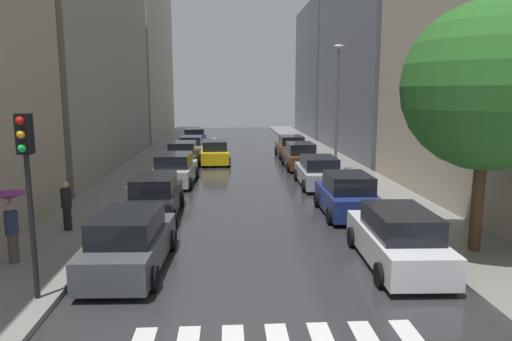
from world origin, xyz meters
name	(u,v)px	position (x,y,z in m)	size (l,w,h in m)	color
ground_plane	(242,167)	(0.00, 24.00, -0.02)	(28.00, 72.00, 0.04)	#2C2C2F
sidewalk_left	(144,167)	(-6.50, 24.00, 0.07)	(3.00, 72.00, 0.15)	gray
sidewalk_right	(338,165)	(6.50, 24.00, 0.07)	(3.00, 72.00, 0.15)	gray
building_left_mid	(72,40)	(-11.00, 25.14, 8.26)	(6.00, 21.09, 16.52)	#9E9384
building_left_far	(135,43)	(-11.00, 46.36, 10.30)	(6.00, 19.11, 20.60)	#B2A38C
building_right_mid	(378,49)	(11.00, 30.43, 8.30)	(6.00, 17.53, 16.59)	slate
building_right_far	(330,71)	(11.00, 47.60, 7.33)	(6.00, 14.76, 14.65)	slate
parked_car_left_nearest	(130,242)	(-3.71, 5.89, 0.79)	(2.18, 4.71, 1.68)	#474C51
parked_car_left_second	(155,197)	(-3.88, 11.64, 0.79)	(2.07, 4.81, 1.69)	black
parked_car_left_third	(175,170)	(-3.83, 18.35, 0.79)	(2.31, 4.84, 1.68)	#B2B7BF
parked_car_left_fourth	(183,156)	(-3.90, 23.74, 0.81)	(2.10, 4.36, 1.75)	#474C51
parked_car_left_fifth	(192,147)	(-3.74, 29.09, 0.76)	(2.05, 4.14, 1.63)	#B2B7BF
parked_car_left_sixth	(195,139)	(-3.90, 35.50, 0.80)	(2.13, 4.09, 1.72)	navy
parked_car_right_nearest	(397,239)	(3.84, 5.75, 0.79)	(2.16, 4.84, 1.68)	silver
parked_car_right_second	(347,196)	(3.82, 11.34, 0.80)	(2.14, 4.19, 1.71)	navy
parked_car_right_third	(318,172)	(3.81, 17.28, 0.75)	(2.20, 4.81, 1.59)	#B2B7BF
parked_car_right_fourth	(300,156)	(3.75, 23.18, 0.79)	(2.08, 4.60, 1.69)	brown
parked_car_right_fifth	(291,147)	(3.87, 28.47, 0.78)	(2.13, 4.48, 1.67)	brown
taxi_midroad	(215,153)	(-1.88, 25.70, 0.76)	(2.21, 4.62, 1.81)	yellow
pedestrian_near_tree	(10,213)	(-7.05, 6.27, 1.59)	(0.97, 0.97, 2.00)	brown
pedestrian_by_kerb	(67,205)	(-6.59, 9.39, 1.06)	(0.36, 0.36, 1.73)	black
street_tree_right	(487,87)	(6.54, 6.49, 5.06)	(4.89, 4.89, 7.37)	#513823
traffic_light_left_corner	(27,166)	(-5.45, 3.80, 3.29)	(0.30, 0.42, 4.30)	black
lamp_post_right	(337,100)	(5.55, 20.78, 4.45)	(0.60, 0.28, 7.53)	#595B60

